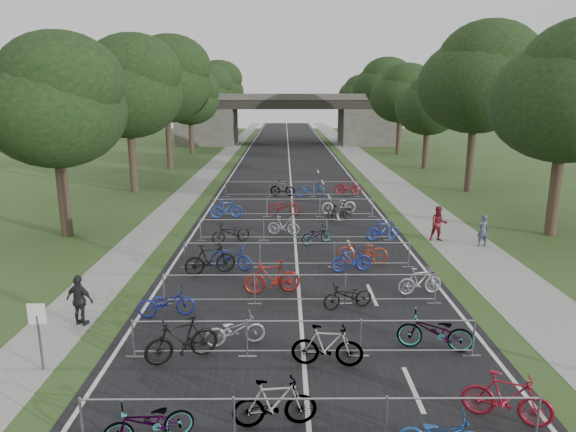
# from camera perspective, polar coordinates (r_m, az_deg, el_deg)

# --- Properties ---
(road) EXTENTS (11.00, 140.00, 0.01)m
(road) POSITION_cam_1_polar(r_m,az_deg,el_deg) (59.51, 0.10, 6.66)
(road) COLOR black
(road) RESTS_ON ground
(sidewalk_right) EXTENTS (3.00, 140.00, 0.01)m
(sidewalk_right) POSITION_cam_1_polar(r_m,az_deg,el_deg) (60.11, 7.80, 6.60)
(sidewalk_right) COLOR gray
(sidewalk_right) RESTS_ON ground
(sidewalk_left) EXTENTS (2.00, 140.00, 0.01)m
(sidewalk_left) POSITION_cam_1_polar(r_m,az_deg,el_deg) (59.91, -7.14, 6.60)
(sidewalk_left) COLOR gray
(sidewalk_left) RESTS_ON ground
(lane_markings) EXTENTS (0.12, 140.00, 0.00)m
(lane_markings) POSITION_cam_1_polar(r_m,az_deg,el_deg) (59.51, 0.10, 6.65)
(lane_markings) COLOR silver
(lane_markings) RESTS_ON ground
(overpass_bridge) EXTENTS (31.00, 8.00, 7.05)m
(overpass_bridge) POSITION_cam_1_polar(r_m,az_deg,el_deg) (74.18, 0.00, 10.72)
(overpass_bridge) COLOR #43403C
(overpass_bridge) RESTS_ON ground
(park_sign) EXTENTS (0.45, 0.06, 1.83)m
(park_sign) POSITION_cam_1_polar(r_m,az_deg,el_deg) (14.78, -26.03, -10.74)
(park_sign) COLOR #4C4C51
(park_sign) RESTS_ON ground
(tree_left_0) EXTENTS (6.72, 6.72, 10.25)m
(tree_left_0) POSITION_cam_1_polar(r_m,az_deg,el_deg) (27.29, -24.39, 11.22)
(tree_left_0) COLOR #33261C
(tree_left_0) RESTS_ON ground
(tree_right_0) EXTENTS (7.17, 7.17, 10.93)m
(tree_right_0) POSITION_cam_1_polar(r_m,az_deg,el_deg) (28.49, 28.81, 11.68)
(tree_right_0) COLOR #33261C
(tree_right_0) RESTS_ON ground
(tree_left_1) EXTENTS (7.56, 7.56, 11.53)m
(tree_left_1) POSITION_cam_1_polar(r_m,az_deg,el_deg) (38.59, -17.25, 13.30)
(tree_left_1) COLOR #33261C
(tree_left_1) RESTS_ON ground
(tree_right_1) EXTENTS (8.18, 8.18, 12.47)m
(tree_right_1) POSITION_cam_1_polar(r_m,az_deg,el_deg) (39.46, 20.42, 13.92)
(tree_right_1) COLOR #33261C
(tree_right_1) RESTS_ON ground
(tree_left_2) EXTENTS (8.40, 8.40, 12.81)m
(tree_left_2) POSITION_cam_1_polar(r_m,az_deg,el_deg) (50.23, -13.33, 14.34)
(tree_left_2) COLOR #33261C
(tree_left_2) RESTS_ON ground
(tree_right_2) EXTENTS (6.16, 6.16, 9.39)m
(tree_right_2) POSITION_cam_1_polar(r_m,az_deg,el_deg) (50.89, 15.46, 11.76)
(tree_right_2) COLOR #33261C
(tree_right_2) RESTS_ON ground
(tree_left_3) EXTENTS (6.72, 6.72, 10.25)m
(tree_left_3) POSITION_cam_1_polar(r_m,az_deg,el_deg) (61.99, -10.77, 12.71)
(tree_left_3) COLOR #33261C
(tree_left_3) RESTS_ON ground
(tree_right_3) EXTENTS (7.17, 7.17, 10.93)m
(tree_right_3) POSITION_cam_1_polar(r_m,az_deg,el_deg) (62.52, 12.51, 13.03)
(tree_right_3) COLOR #33261C
(tree_right_3) RESTS_ON ground
(tree_left_4) EXTENTS (7.56, 7.56, 11.53)m
(tree_left_4) POSITION_cam_1_polar(r_m,az_deg,el_deg) (73.83, -9.12, 13.47)
(tree_left_4) COLOR #33261C
(tree_left_4) RESTS_ON ground
(tree_right_4) EXTENTS (8.18, 8.18, 12.47)m
(tree_right_4) POSITION_cam_1_polar(r_m,az_deg,el_deg) (74.29, 10.48, 13.88)
(tree_right_4) COLOR #33261C
(tree_right_4) RESTS_ON ground
(tree_left_5) EXTENTS (8.40, 8.40, 12.81)m
(tree_left_5) POSITION_cam_1_polar(r_m,az_deg,el_deg) (85.72, -7.92, 14.02)
(tree_left_5) COLOR #33261C
(tree_left_5) RESTS_ON ground
(tree_right_5) EXTENTS (6.16, 6.16, 9.39)m
(tree_right_5) POSITION_cam_1_polar(r_m,az_deg,el_deg) (86.11, 8.92, 12.54)
(tree_right_5) COLOR #33261C
(tree_right_5) RESTS_ON ground
(tree_left_6) EXTENTS (6.72, 6.72, 10.25)m
(tree_left_6) POSITION_cam_1_polar(r_m,az_deg,el_deg) (97.63, -6.97, 13.00)
(tree_left_6) COLOR #33261C
(tree_left_6) RESTS_ON ground
(tree_right_6) EXTENTS (7.17, 7.17, 10.93)m
(tree_right_6) POSITION_cam_1_polar(r_m,az_deg,el_deg) (97.97, 7.80, 13.23)
(tree_right_6) COLOR #33261C
(tree_right_6) RESTS_ON ground
(barrier_row_0) EXTENTS (9.70, 0.08, 1.10)m
(barrier_row_0) POSITION_cam_1_polar(r_m,az_deg,el_deg) (11.14, 2.49, -21.81)
(barrier_row_0) COLOR gray
(barrier_row_0) RESTS_ON ground
(barrier_row_1) EXTENTS (9.70, 0.08, 1.10)m
(barrier_row_1) POSITION_cam_1_polar(r_m,az_deg,el_deg) (14.24, 1.76, -13.44)
(barrier_row_1) COLOR gray
(barrier_row_1) RESTS_ON ground
(barrier_row_2) EXTENTS (9.70, 0.08, 1.10)m
(barrier_row_2) POSITION_cam_1_polar(r_m,az_deg,el_deg) (17.52, 1.32, -8.12)
(barrier_row_2) COLOR gray
(barrier_row_2) RESTS_ON ground
(barrier_row_3) EXTENTS (9.70, 0.08, 1.10)m
(barrier_row_3) POSITION_cam_1_polar(r_m,az_deg,el_deg) (21.10, 1.02, -4.34)
(barrier_row_3) COLOR gray
(barrier_row_3) RESTS_ON ground
(barrier_row_4) EXTENTS (9.70, 0.08, 1.10)m
(barrier_row_4) POSITION_cam_1_polar(r_m,az_deg,el_deg) (24.94, 0.80, -1.54)
(barrier_row_4) COLOR gray
(barrier_row_4) RESTS_ON ground
(barrier_row_5) EXTENTS (9.70, 0.08, 1.10)m
(barrier_row_5) POSITION_cam_1_polar(r_m,az_deg,el_deg) (29.80, 0.60, 0.93)
(barrier_row_5) COLOR gray
(barrier_row_5) RESTS_ON ground
(barrier_row_6) EXTENTS (9.70, 0.08, 1.10)m
(barrier_row_6) POSITION_cam_1_polar(r_m,az_deg,el_deg) (35.68, 0.43, 3.01)
(barrier_row_6) COLOR gray
(barrier_row_6) RESTS_ON ground
(bike_0) EXTENTS (1.93, 1.19, 0.96)m
(bike_0) POSITION_cam_1_polar(r_m,az_deg,el_deg) (11.55, -15.21, -21.32)
(bike_0) COLOR gray
(bike_0) RESTS_ON ground
(bike_1) EXTENTS (1.88, 0.72, 1.10)m
(bike_1) POSITION_cam_1_polar(r_m,az_deg,el_deg) (11.63, -1.50, -20.09)
(bike_1) COLOR gray
(bike_1) RESTS_ON ground
(bike_3) EXTENTS (1.95, 1.24, 1.14)m
(bike_3) POSITION_cam_1_polar(r_m,az_deg,el_deg) (12.68, 23.17, -18.10)
(bike_3) COLOR maroon
(bike_3) RESTS_ON ground
(bike_4) EXTENTS (2.04, 1.40, 1.20)m
(bike_4) POSITION_cam_1_polar(r_m,az_deg,el_deg) (14.33, -11.73, -13.30)
(bike_4) COLOR black
(bike_4) RESTS_ON ground
(bike_5) EXTENTS (1.82, 1.02, 0.90)m
(bike_5) POSITION_cam_1_polar(r_m,az_deg,el_deg) (14.97, -5.88, -12.49)
(bike_5) COLOR #A2A2A9
(bike_5) RESTS_ON ground
(bike_6) EXTENTS (1.93, 0.73, 1.13)m
(bike_6) POSITION_cam_1_polar(r_m,az_deg,el_deg) (13.83, 4.38, -14.22)
(bike_6) COLOR gray
(bike_6) RESTS_ON ground
(bike_7) EXTENTS (2.18, 1.20, 1.09)m
(bike_7) POSITION_cam_1_polar(r_m,az_deg,el_deg) (15.14, 16.03, -12.28)
(bike_7) COLOR gray
(bike_7) RESTS_ON ground
(bike_8) EXTENTS (1.90, 0.95, 0.95)m
(bike_8) POSITION_cam_1_polar(r_m,az_deg,el_deg) (17.08, -13.36, -9.33)
(bike_8) COLOR navy
(bike_8) RESTS_ON ground
(bike_9) EXTENTS (2.10, 0.89, 1.22)m
(bike_9) POSITION_cam_1_polar(r_m,az_deg,el_deg) (18.42, -1.80, -6.81)
(bike_9) COLOR maroon
(bike_9) RESTS_ON ground
(bike_10) EXTENTS (1.80, 1.03, 0.90)m
(bike_10) POSITION_cam_1_polar(r_m,az_deg,el_deg) (17.33, 6.68, -8.81)
(bike_10) COLOR black
(bike_10) RESTS_ON ground
(bike_11) EXTENTS (1.71, 0.78, 0.99)m
(bike_11) POSITION_cam_1_polar(r_m,az_deg,el_deg) (18.95, 14.45, -7.02)
(bike_11) COLOR gray
(bike_11) RESTS_ON ground
(bike_12) EXTENTS (2.11, 1.28, 1.23)m
(bike_12) POSITION_cam_1_polar(r_m,az_deg,el_deg) (20.56, -8.63, -4.77)
(bike_12) COLOR black
(bike_12) RESTS_ON ground
(bike_13) EXTENTS (2.04, 1.47, 1.02)m
(bike_13) POSITION_cam_1_polar(r_m,az_deg,el_deg) (21.11, -6.34, -4.51)
(bike_13) COLOR navy
(bike_13) RESTS_ON ground
(bike_14) EXTENTS (1.77, 0.84, 1.02)m
(bike_14) POSITION_cam_1_polar(r_m,az_deg,el_deg) (20.78, 7.07, -4.82)
(bike_14) COLOR navy
(bike_14) RESTS_ON ground
(bike_15) EXTENTS (2.18, 0.95, 1.11)m
(bike_15) POSITION_cam_1_polar(r_m,az_deg,el_deg) (21.80, 8.28, -3.87)
(bike_15) COLOR maroon
(bike_15) RESTS_ON ground
(bike_16) EXTENTS (2.01, 1.50, 1.01)m
(bike_16) POSITION_cam_1_polar(r_m,az_deg,el_deg) (24.72, -6.35, -1.85)
(bike_16) COLOR black
(bike_16) RESTS_ON ground
(bike_17) EXTENTS (1.68, 0.72, 0.98)m
(bike_17) POSITION_cam_1_polar(r_m,az_deg,el_deg) (25.94, -0.49, -1.08)
(bike_17) COLOR #95939A
(bike_17) RESTS_ON ground
(bike_18) EXTENTS (1.72, 1.39, 0.88)m
(bike_18) POSITION_cam_1_polar(r_m,az_deg,el_deg) (24.47, 3.17, -2.11)
(bike_18) COLOR gray
(bike_18) RESTS_ON ground
(bike_19) EXTENTS (1.74, 0.81, 1.01)m
(bike_19) POSITION_cam_1_polar(r_m,az_deg,el_deg) (25.46, 10.52, -1.55)
(bike_19) COLOR navy
(bike_19) RESTS_ON ground
(bike_20) EXTENTS (1.93, 0.97, 1.12)m
(bike_20) POSITION_cam_1_polar(r_m,az_deg,el_deg) (29.67, -6.84, 0.81)
(bike_20) COLOR navy
(bike_20) RESTS_ON ground
(bike_21) EXTENTS (2.09, 1.07, 1.04)m
(bike_21) POSITION_cam_1_polar(r_m,az_deg,el_deg) (30.24, -0.40, 1.08)
(bike_21) COLOR maroon
(bike_21) RESTS_ON ground
(bike_22) EXTENTS (1.73, 1.28, 1.03)m
(bike_22) POSITION_cam_1_polar(r_m,az_deg,el_deg) (29.17, 5.76, 0.53)
(bike_22) COLOR black
(bike_22) RESTS_ON ground
(bike_23) EXTENTS (2.20, 1.13, 1.10)m
(bike_23) POSITION_cam_1_polar(r_m,az_deg,el_deg) (30.73, 5.67, 1.26)
(bike_23) COLOR #A8A8AF
(bike_23) RESTS_ON ground
(bike_25) EXTENTS (1.82, 0.87, 1.05)m
(bike_25) POSITION_cam_1_polar(r_m,az_deg,el_deg) (36.03, -0.61, 3.08)
(bike_25) COLOR gray
(bike_25) RESTS_ON ground
(bike_26) EXTENTS (2.19, 1.18, 1.09)m
(bike_26) POSITION_cam_1_polar(r_m,az_deg,el_deg) (35.83, 2.50, 3.04)
(bike_26) COLOR navy
(bike_26) RESTS_ON ground
(bike_27) EXTENTS (1.99, 0.91, 1.15)m
(bike_27) POSITION_cam_1_polar(r_m,az_deg,el_deg) (36.58, 6.72, 3.23)
(bike_27) COLOR maroon
(bike_27) RESTS_ON ground
(pedestrian_a) EXTENTS (0.61, 0.45, 1.55)m
(pedestrian_a) POSITION_cam_1_polar(r_m,az_deg,el_deg) (25.60, 20.82, -1.51)
(pedestrian_a) COLOR #374253
(pedestrian_a) RESTS_ON ground
(pedestrian_b) EXTENTS (0.86, 0.69, 1.71)m
(pedestrian_b) POSITION_cam_1_polar(r_m,az_deg,el_deg) (25.82, 16.39, -0.86)
(pedestrian_b) COLOR maroon
(pedestrian_b) RESTS_ON ground
(pedestrian_c) EXTENTS (1.01, 0.66, 1.60)m
(pedestrian_c) POSITION_cam_1_polar(r_m,az_deg,el_deg) (17.16, -22.13, -8.71)
(pedestrian_c) COLOR black
(pedestrian_c) RESTS_ON ground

